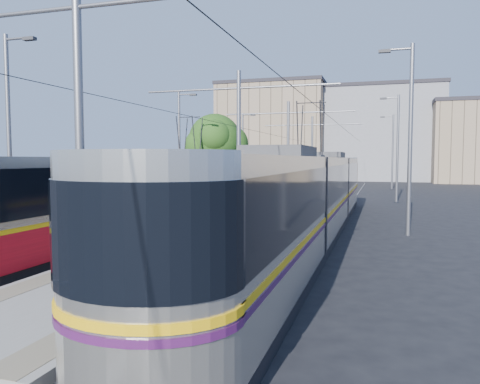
% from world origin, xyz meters
% --- Properties ---
extents(ground, '(160.00, 160.00, 0.00)m').
position_xyz_m(ground, '(0.00, 0.00, 0.00)').
color(ground, black).
rests_on(ground, ground).
extents(platform, '(4.00, 50.00, 0.30)m').
position_xyz_m(platform, '(0.00, 17.00, 0.15)').
color(platform, gray).
rests_on(platform, ground).
extents(tactile_strip_left, '(0.70, 50.00, 0.01)m').
position_xyz_m(tactile_strip_left, '(-1.45, 17.00, 0.30)').
color(tactile_strip_left, gray).
rests_on(tactile_strip_left, platform).
extents(tactile_strip_right, '(0.70, 50.00, 0.01)m').
position_xyz_m(tactile_strip_right, '(1.45, 17.00, 0.30)').
color(tactile_strip_right, gray).
rests_on(tactile_strip_right, platform).
extents(rails, '(8.71, 70.00, 0.03)m').
position_xyz_m(rails, '(0.00, 17.00, 0.02)').
color(rails, gray).
rests_on(rails, ground).
extents(tram_left, '(2.43, 31.68, 5.50)m').
position_xyz_m(tram_left, '(-3.60, 10.70, 1.71)').
color(tram_left, black).
rests_on(tram_left, ground).
extents(tram_right, '(2.43, 29.63, 5.50)m').
position_xyz_m(tram_right, '(3.60, 6.17, 1.86)').
color(tram_right, black).
rests_on(tram_right, ground).
extents(catenary, '(9.20, 70.00, 7.00)m').
position_xyz_m(catenary, '(0.00, 14.15, 4.52)').
color(catenary, slate).
rests_on(catenary, platform).
extents(street_lamps, '(15.18, 38.22, 8.00)m').
position_xyz_m(street_lamps, '(-0.00, 21.00, 4.18)').
color(street_lamps, slate).
rests_on(street_lamps, ground).
extents(shelter, '(0.87, 1.24, 2.53)m').
position_xyz_m(shelter, '(1.02, 15.35, 1.63)').
color(shelter, black).
rests_on(shelter, platform).
extents(tree, '(4.81, 4.45, 6.99)m').
position_xyz_m(tree, '(-6.65, 24.09, 4.73)').
color(tree, '#382314').
rests_on(tree, ground).
extents(building_left, '(16.32, 12.24, 14.98)m').
position_xyz_m(building_left, '(-10.00, 60.00, 7.50)').
color(building_left, gray).
rests_on(building_left, ground).
extents(building_centre, '(18.36, 14.28, 14.28)m').
position_xyz_m(building_centre, '(6.00, 64.00, 7.15)').
color(building_centre, gray).
rests_on(building_centre, ground).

